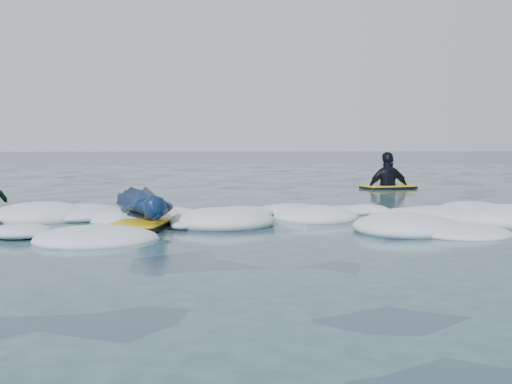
% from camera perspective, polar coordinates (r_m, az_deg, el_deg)
% --- Properties ---
extents(ground, '(120.00, 120.00, 0.00)m').
position_cam_1_polar(ground, '(7.07, 0.51, -3.63)').
color(ground, '#1A2B3F').
rests_on(ground, ground).
extents(foam_band, '(12.00, 3.10, 0.30)m').
position_cam_1_polar(foam_band, '(8.09, -0.12, -2.60)').
color(foam_band, silver).
rests_on(foam_band, ground).
extents(prone_woman_unit, '(1.02, 1.74, 0.43)m').
position_cam_1_polar(prone_woman_unit, '(7.78, -9.92, -1.32)').
color(prone_woman_unit, black).
rests_on(prone_woman_unit, ground).
extents(waiting_rider_unit, '(1.22, 0.88, 1.64)m').
position_cam_1_polar(waiting_rider_unit, '(13.72, 11.66, 0.12)').
color(waiting_rider_unit, black).
rests_on(waiting_rider_unit, ground).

